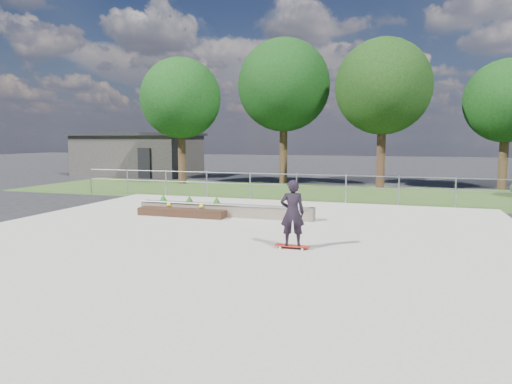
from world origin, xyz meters
TOP-DOWN VIEW (x-y plane):
  - ground at (0.00, 0.00)m, footprint 120.00×120.00m
  - grass_verge at (0.00, 11.00)m, footprint 30.00×8.00m
  - concrete_slab at (0.00, 0.00)m, footprint 15.00×15.00m
  - fence at (0.00, 7.50)m, footprint 20.06×0.06m
  - building at (-14.00, 18.00)m, footprint 8.40×5.40m
  - tree_far_left at (-8.00, 13.00)m, footprint 4.55×4.55m
  - tree_mid_left at (-2.50, 15.00)m, footprint 5.25×5.25m
  - tree_mid_right at (3.00, 14.00)m, footprint 4.90×4.90m
  - tree_far_right at (9.00, 15.50)m, footprint 4.20×4.20m
  - grind_ledge at (-1.43, 3.13)m, footprint 6.00×0.44m
  - planter_bed at (-2.75, 3.05)m, footprint 3.00×1.20m
  - skateboarder at (1.74, -0.56)m, footprint 0.80×0.49m

SIDE VIEW (x-z plane):
  - ground at x=0.00m, z-range 0.00..0.00m
  - grass_verge at x=0.00m, z-range 0.00..0.02m
  - concrete_slab at x=0.00m, z-range 0.00..0.06m
  - planter_bed at x=-2.75m, z-range -0.06..0.55m
  - grind_ledge at x=-1.43m, z-range 0.05..0.48m
  - fence at x=0.00m, z-range 0.17..1.37m
  - skateboarder at x=1.74m, z-range 0.09..1.70m
  - building at x=-14.00m, z-range 0.01..3.01m
  - tree_far_right at x=9.00m, z-range 1.18..7.78m
  - tree_far_left at x=-8.00m, z-range 1.28..8.43m
  - tree_mid_right at x=3.00m, z-range 1.38..9.08m
  - tree_mid_left at x=-2.50m, z-range 1.48..9.73m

